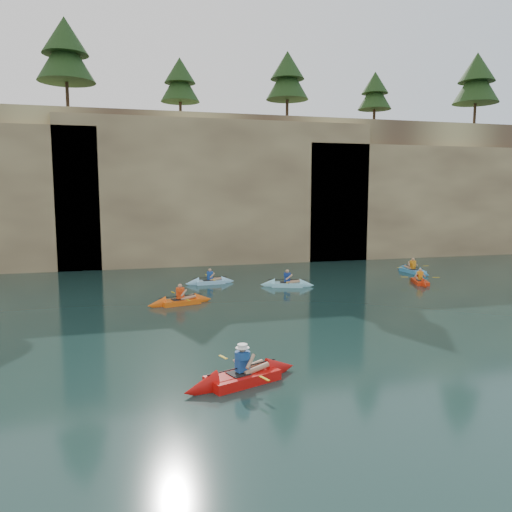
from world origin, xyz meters
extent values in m
plane|color=black|center=(0.00, 0.00, 0.00)|extent=(160.00, 160.00, 0.00)
cube|color=tan|center=(0.00, 30.00, 6.00)|extent=(70.00, 16.00, 12.00)
cube|color=tan|center=(2.00, 22.60, 5.70)|extent=(24.00, 2.40, 11.40)
cube|color=tan|center=(22.00, 22.60, 4.92)|extent=(26.00, 2.40, 9.84)
cube|color=black|center=(-4.00, 21.95, 1.60)|extent=(3.50, 1.00, 3.20)
cube|color=black|center=(10.00, 21.95, 2.25)|extent=(5.00, 1.00, 4.50)
cube|color=red|center=(-2.20, -2.00, 0.17)|extent=(3.15, 1.92, 0.34)
cone|color=red|center=(-0.87, -1.51, 0.17)|extent=(1.31, 1.21, 0.90)
cone|color=red|center=(-3.53, -2.48, 0.17)|extent=(1.31, 1.21, 0.90)
cube|color=black|center=(-2.34, -2.05, 0.31)|extent=(0.71, 0.72, 0.04)
cube|color=#1A4791|center=(-2.20, -2.00, 0.64)|extent=(0.45, 0.37, 0.57)
sphere|color=tan|center=(-2.20, -2.00, 1.06)|extent=(0.24, 0.24, 0.24)
cylinder|color=black|center=(-2.20, -2.00, 0.48)|extent=(2.26, 0.86, 0.04)
cube|color=gold|center=(-2.58, -0.96, 0.48)|extent=(0.22, 0.42, 0.02)
cube|color=gold|center=(-1.82, -3.03, 0.48)|extent=(0.22, 0.42, 0.02)
cylinder|color=white|center=(-2.20, -2.00, 1.10)|extent=(0.41, 0.41, 0.11)
cube|color=#FF6010|center=(-2.80, 8.89, 0.14)|extent=(2.75, 1.44, 0.29)
cone|color=#FF6010|center=(-1.60, 9.20, 0.14)|extent=(1.09, 0.99, 0.78)
cone|color=#FF6010|center=(-4.00, 8.59, 0.14)|extent=(1.09, 0.99, 0.78)
cube|color=black|center=(-2.94, 8.86, 0.26)|extent=(0.65, 0.61, 0.04)
cube|color=#EE4614|center=(-2.80, 8.89, 0.56)|extent=(0.40, 0.31, 0.52)
sphere|color=tan|center=(-2.80, 8.89, 0.94)|extent=(0.22, 0.22, 0.22)
cylinder|color=black|center=(-2.80, 8.89, 0.43)|extent=(2.26, 0.61, 0.04)
cube|color=gold|center=(-3.06, 9.92, 0.43)|extent=(0.18, 0.43, 0.02)
cube|color=gold|center=(-2.54, 7.87, 0.43)|extent=(0.18, 0.43, 0.02)
cube|color=#95E5F9|center=(3.89, 11.97, 0.14)|extent=(2.62, 1.58, 0.28)
cone|color=#95E5F9|center=(5.00, 11.58, 0.14)|extent=(1.09, 1.02, 0.77)
cone|color=#95E5F9|center=(2.78, 12.35, 0.14)|extent=(1.09, 1.02, 0.77)
cube|color=black|center=(3.75, 12.02, 0.25)|extent=(0.68, 0.64, 0.04)
cube|color=navy|center=(3.89, 11.97, 0.55)|extent=(0.41, 0.33, 0.52)
sphere|color=tan|center=(3.89, 11.97, 0.93)|extent=(0.22, 0.22, 0.22)
cylinder|color=black|center=(3.89, 11.97, 0.42)|extent=(2.17, 0.79, 0.04)
cube|color=gold|center=(4.23, 12.95, 0.42)|extent=(0.21, 0.42, 0.02)
cube|color=gold|center=(3.55, 10.98, 0.42)|extent=(0.21, 0.42, 0.02)
cube|color=red|center=(12.12, 10.79, 0.13)|extent=(1.53, 2.57, 0.26)
cone|color=red|center=(12.51, 11.88, 0.13)|extent=(0.96, 1.06, 0.71)
cone|color=red|center=(11.73, 9.70, 0.13)|extent=(0.96, 1.06, 0.71)
cube|color=black|center=(12.07, 10.65, 0.23)|extent=(0.60, 0.67, 0.04)
cube|color=orange|center=(12.12, 10.79, 0.51)|extent=(0.31, 0.37, 0.48)
sphere|color=tan|center=(12.12, 10.79, 0.85)|extent=(0.20, 0.20, 0.20)
cylinder|color=black|center=(12.12, 10.79, 0.40)|extent=(0.74, 1.99, 0.04)
cube|color=gold|center=(11.22, 11.11, 0.40)|extent=(0.42, 0.22, 0.02)
cube|color=gold|center=(13.01, 10.47, 0.40)|extent=(0.42, 0.22, 0.02)
cube|color=#98D7FF|center=(-0.40, 14.05, 0.13)|extent=(2.45, 0.93, 0.26)
cone|color=#98D7FF|center=(0.72, 14.14, 0.13)|extent=(0.90, 0.78, 0.72)
cone|color=#98D7FF|center=(-1.53, 13.96, 0.13)|extent=(0.90, 0.78, 0.72)
cube|color=black|center=(-0.55, 14.04, 0.23)|extent=(0.58, 0.49, 0.04)
cube|color=#1C459B|center=(-0.40, 14.05, 0.51)|extent=(0.34, 0.24, 0.48)
sphere|color=tan|center=(-0.40, 14.05, 0.85)|extent=(0.20, 0.20, 0.20)
cylinder|color=black|center=(-0.40, 14.05, 0.40)|extent=(2.11, 0.20, 0.04)
cube|color=gold|center=(-0.48, 15.01, 0.40)|extent=(0.11, 0.42, 0.02)
cube|color=gold|center=(-0.33, 13.10, 0.40)|extent=(0.11, 0.42, 0.02)
cube|color=#409CDA|center=(14.01, 14.58, 0.14)|extent=(0.97, 2.86, 0.29)
cone|color=#409CDA|center=(13.94, 15.91, 0.14)|extent=(0.84, 1.04, 0.79)
cone|color=#409CDA|center=(14.08, 13.26, 0.14)|extent=(0.84, 1.04, 0.79)
cube|color=black|center=(14.02, 14.43, 0.26)|extent=(0.52, 0.58, 0.04)
cube|color=orange|center=(14.01, 14.58, 0.56)|extent=(0.25, 0.37, 0.53)
sphere|color=tan|center=(14.01, 14.58, 0.94)|extent=(0.22, 0.22, 0.22)
cylinder|color=black|center=(14.01, 14.58, 0.43)|extent=(0.16, 2.32, 0.04)
cube|color=gold|center=(12.95, 14.53, 0.43)|extent=(0.42, 0.10, 0.02)
cube|color=gold|center=(15.07, 14.64, 0.43)|extent=(0.42, 0.10, 0.02)
camera|label=1|loc=(-5.49, -15.79, 5.63)|focal=35.00mm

